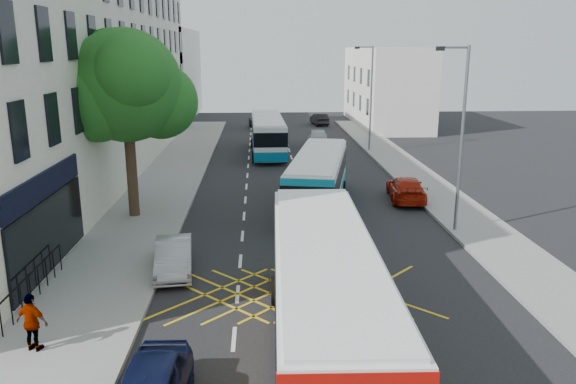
{
  "coord_description": "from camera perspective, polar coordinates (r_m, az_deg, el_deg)",
  "views": [
    {
      "loc": [
        -2.41,
        -11.47,
        8.07
      ],
      "look_at": [
        -1.23,
        11.14,
        2.2
      ],
      "focal_mm": 35.0,
      "sensor_mm": 36.0,
      "label": 1
    }
  ],
  "objects": [
    {
      "name": "pavement_left",
      "position": [
        28.32,
        -15.28,
        -2.39
      ],
      "size": [
        5.0,
        70.0,
        0.15
      ],
      "primitive_type": "cube",
      "color": "gray",
      "rests_on": "ground"
    },
    {
      "name": "pavement_right",
      "position": [
        29.37,
        16.87,
        -1.9
      ],
      "size": [
        3.0,
        70.0,
        0.15
      ],
      "primitive_type": "cube",
      "color": "gray",
      "rests_on": "ground"
    },
    {
      "name": "terrace_main",
      "position": [
        37.81,
        -21.28,
        11.58
      ],
      "size": [
        8.3,
        45.0,
        13.5
      ],
      "color": "beige",
      "rests_on": "ground"
    },
    {
      "name": "terrace_far",
      "position": [
        67.54,
        -13.13,
        11.56
      ],
      "size": [
        8.0,
        20.0,
        10.0
      ],
      "primitive_type": "cube",
      "color": "silver",
      "rests_on": "ground"
    },
    {
      "name": "building_right",
      "position": [
        61.1,
        9.87,
        10.51
      ],
      "size": [
        6.0,
        18.0,
        8.0
      ],
      "primitive_type": "cube",
      "color": "silver",
      "rests_on": "ground"
    },
    {
      "name": "street_tree",
      "position": [
        27.19,
        -16.2,
        10.22
      ],
      "size": [
        6.3,
        5.7,
        8.8
      ],
      "color": "#382619",
      "rests_on": "pavement_left"
    },
    {
      "name": "lamp_near",
      "position": [
        25.24,
        17.09,
        6.03
      ],
      "size": [
        1.45,
        0.15,
        8.0
      ],
      "color": "slate",
      "rests_on": "pavement_right"
    },
    {
      "name": "lamp_far",
      "position": [
        44.45,
        8.32,
        9.93
      ],
      "size": [
        1.45,
        0.15,
        8.0
      ],
      "color": "slate",
      "rests_on": "pavement_right"
    },
    {
      "name": "railings",
      "position": [
        19.71,
        -24.74,
        -8.77
      ],
      "size": [
        0.08,
        5.6,
        1.14
      ],
      "primitive_type": null,
      "color": "black",
      "rests_on": "pavement_left"
    },
    {
      "name": "bus_near",
      "position": [
        15.01,
        3.78,
        -10.65
      ],
      "size": [
        3.07,
        11.47,
        3.21
      ],
      "rotation": [
        0.0,
        0.0,
        -0.03
      ],
      "color": "silver",
      "rests_on": "ground"
    },
    {
      "name": "bus_mid",
      "position": [
        28.67,
        3.09,
        1.25
      ],
      "size": [
        4.3,
        10.34,
        2.83
      ],
      "rotation": [
        0.0,
        0.0,
        -0.2
      ],
      "color": "silver",
      "rests_on": "ground"
    },
    {
      "name": "bus_far",
      "position": [
        43.52,
        -2.06,
        5.85
      ],
      "size": [
        2.71,
        10.2,
        2.85
      ],
      "rotation": [
        0.0,
        0.0,
        0.02
      ],
      "color": "silver",
      "rests_on": "ground"
    },
    {
      "name": "parked_car_silver",
      "position": [
        21.17,
        -11.52,
        -6.41
      ],
      "size": [
        1.7,
        3.82,
        1.22
      ],
      "primitive_type": "imported",
      "rotation": [
        0.0,
        0.0,
        0.11
      ],
      "color": "#979A9E",
      "rests_on": "ground"
    },
    {
      "name": "red_hatchback",
      "position": [
        30.98,
        11.91,
        0.34
      ],
      "size": [
        2.31,
        4.59,
        1.28
      ],
      "primitive_type": "imported",
      "rotation": [
        0.0,
        0.0,
        3.02
      ],
      "color": "#A01706",
      "rests_on": "ground"
    },
    {
      "name": "distant_car_grey",
      "position": [
        57.61,
        -2.66,
        7.16
      ],
      "size": [
        2.89,
        5.2,
        1.38
      ],
      "primitive_type": "imported",
      "rotation": [
        0.0,
        0.0,
        0.13
      ],
      "color": "#3B3C42",
      "rests_on": "ground"
    },
    {
      "name": "distant_car_silver",
      "position": [
        47.3,
        3.03,
        5.58
      ],
      "size": [
        2.0,
        4.37,
        1.45
      ],
      "primitive_type": "imported",
      "rotation": [
        0.0,
        0.0,
        3.07
      ],
      "color": "#B6BABE",
      "rests_on": "ground"
    },
    {
      "name": "distant_car_dark",
      "position": [
        60.3,
        3.2,
        7.41
      ],
      "size": [
        1.77,
        3.86,
        1.23
      ],
      "primitive_type": "imported",
      "rotation": [
        0.0,
        0.0,
        3.27
      ],
      "color": "black",
      "rests_on": "ground"
    },
    {
      "name": "pedestrian_far",
      "position": [
        16.76,
        -24.55,
        -11.97
      ],
      "size": [
        1.03,
        0.68,
        1.62
      ],
      "primitive_type": "imported",
      "rotation": [
        0.0,
        0.0,
        2.82
      ],
      "color": "gray",
      "rests_on": "pavement_left"
    }
  ]
}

